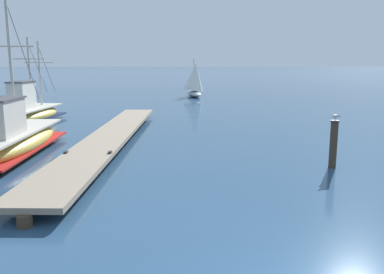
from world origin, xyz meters
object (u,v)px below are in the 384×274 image
fishing_boat_0 (31,112)px  mooring_piling (335,143)px  perched_seagull (337,116)px  distant_sailboat (196,80)px  fishing_boat_1 (13,138)px

fishing_boat_0 → mooring_piling: 17.83m
perched_seagull → distant_sailboat: size_ratio=0.09×
fishing_boat_0 → mooring_piling: fishing_boat_0 is taller
perched_seagull → mooring_piling: bearing=-169.5°
fishing_boat_0 → distant_sailboat: 19.97m
perched_seagull → fishing_boat_1: bearing=171.4°
fishing_boat_0 → mooring_piling: (14.69, -10.10, 0.20)m
fishing_boat_0 → fishing_boat_1: 8.65m
fishing_boat_1 → distant_sailboat: 26.61m
mooring_piling → fishing_boat_1: bearing=171.4°
fishing_boat_1 → fishing_boat_0: bearing=107.2°
fishing_boat_1 → distant_sailboat: size_ratio=1.77×
distant_sailboat → perched_seagull: bearing=-80.2°
fishing_boat_0 → perched_seagull: (14.70, -10.10, 1.16)m
fishing_boat_0 → mooring_piling: size_ratio=3.91×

